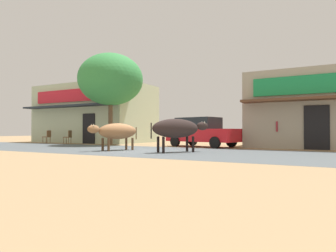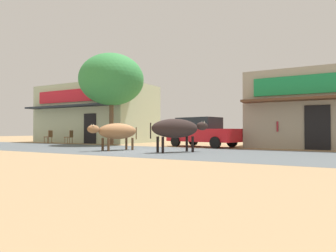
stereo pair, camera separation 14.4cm
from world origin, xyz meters
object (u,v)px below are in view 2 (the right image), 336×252
at_px(cafe_chair_by_doorway, 70,136).
at_px(cafe_chair_near_tree, 49,136).
at_px(roadside_tree, 111,80).
at_px(pedestrian_by_shop, 278,130).
at_px(cow_far_dark, 176,129).
at_px(cow_near_brown, 117,131).
at_px(parked_hatchback_car, 202,132).

bearing_deg(cafe_chair_by_doorway, cafe_chair_near_tree, -179.11).
distance_m(roadside_tree, cafe_chair_near_tree, 6.68).
xyz_separation_m(pedestrian_by_shop, cafe_chair_by_doorway, (-13.57, -1.10, -0.41)).
bearing_deg(cow_far_dark, cafe_chair_near_tree, 163.29).
distance_m(roadside_tree, cow_near_brown, 6.61).
distance_m(cow_near_brown, cafe_chair_near_tree, 10.22).
bearing_deg(cafe_chair_by_doorway, cow_near_brown, -28.54).
bearing_deg(cow_near_brown, roadside_tree, 132.26).
relative_size(cow_far_dark, pedestrian_by_shop, 1.55).
relative_size(cow_near_brown, cafe_chair_by_doorway, 2.70).
xyz_separation_m(cafe_chair_near_tree, cafe_chair_by_doorway, (2.07, 0.03, 0.00)).
xyz_separation_m(roadside_tree, cafe_chair_near_tree, (-5.58, -0.26, -3.67)).
height_order(parked_hatchback_car, cafe_chair_by_doorway, parked_hatchback_car).
height_order(cow_near_brown, pedestrian_by_shop, pedestrian_by_shop).
bearing_deg(cafe_chair_by_doorway, roadside_tree, 3.75).
bearing_deg(cafe_chair_by_doorway, parked_hatchback_car, 4.55).
bearing_deg(roadside_tree, cow_near_brown, -47.74).
bearing_deg(pedestrian_by_shop, cafe_chair_near_tree, -175.86).
height_order(roadside_tree, cow_far_dark, roadside_tree).
distance_m(cow_far_dark, cafe_chair_by_doorway, 10.97).
height_order(parked_hatchback_car, cow_near_brown, parked_hatchback_car).
bearing_deg(cafe_chair_near_tree, cow_far_dark, -16.71).
relative_size(roadside_tree, parked_hatchback_car, 1.33).
height_order(cow_far_dark, cafe_chair_by_doorway, cow_far_dark).
relative_size(cow_far_dark, cafe_chair_by_doorway, 2.66).
height_order(cow_near_brown, cafe_chair_near_tree, cow_near_brown).
distance_m(parked_hatchback_car, cafe_chair_by_doorway, 9.59).
distance_m(cow_far_dark, cafe_chair_near_tree, 12.92).
bearing_deg(cow_near_brown, pedestrian_by_shop, 39.33).
height_order(parked_hatchback_car, cafe_chair_near_tree, parked_hatchback_car).
height_order(roadside_tree, parked_hatchback_car, roadside_tree).
xyz_separation_m(roadside_tree, parked_hatchback_car, (6.05, 0.53, -3.34)).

